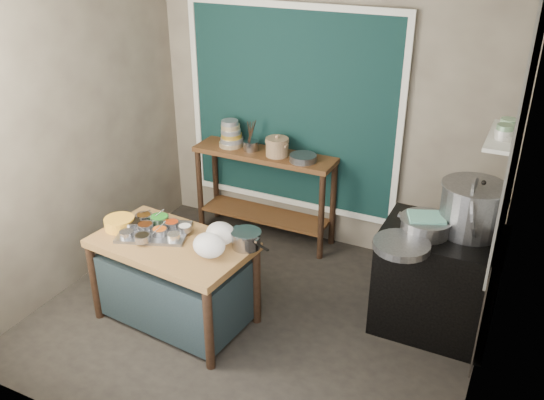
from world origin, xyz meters
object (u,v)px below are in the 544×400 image
at_px(stove_block, 437,282).
at_px(utensil_cup, 251,145).
at_px(yellow_basin, 120,223).
at_px(stock_pot, 472,209).
at_px(steamer, 425,226).
at_px(ceramic_crock, 277,148).
at_px(prep_table, 175,281).
at_px(back_counter, 265,195).
at_px(saucepan, 246,239).
at_px(condiment_tray, 154,232).

distance_m(stove_block, utensil_cup, 2.24).
xyz_separation_m(stove_block, yellow_basin, (-2.43, -0.85, 0.37)).
xyz_separation_m(yellow_basin, stock_pot, (2.59, 0.95, 0.28)).
bearing_deg(stock_pot, yellow_basin, -159.92).
bearing_deg(steamer, ceramic_crock, 154.38).
height_order(prep_table, stock_pot, stock_pot).
height_order(back_counter, ceramic_crock, ceramic_crock).
xyz_separation_m(prep_table, ceramic_crock, (0.18, 1.55, 0.65)).
bearing_deg(stove_block, steamer, -150.69).
height_order(stove_block, saucepan, saucepan).
xyz_separation_m(saucepan, steamer, (1.23, 0.58, 0.13)).
bearing_deg(back_counter, prep_table, -91.08).
xyz_separation_m(back_counter, saucepan, (0.54, -1.39, 0.34)).
relative_size(stove_block, condiment_tray, 1.65).
bearing_deg(prep_table, stove_block, 29.27).
height_order(condiment_tray, ceramic_crock, ceramic_crock).
distance_m(prep_table, back_counter, 1.58).
relative_size(condiment_tray, steamer, 1.38).
relative_size(back_counter, condiment_tray, 2.66).
xyz_separation_m(stove_block, ceramic_crock, (-1.75, 0.70, 0.60)).
height_order(back_counter, yellow_basin, back_counter).
bearing_deg(prep_table, steamer, 28.84).
xyz_separation_m(saucepan, stock_pot, (1.52, 0.75, 0.26)).
bearing_deg(ceramic_crock, yellow_basin, -113.75).
bearing_deg(utensil_cup, saucepan, -63.66).
relative_size(back_counter, utensil_cup, 9.26).
bearing_deg(ceramic_crock, steamer, -25.62).
bearing_deg(utensil_cup, yellow_basin, -103.75).
distance_m(condiment_tray, yellow_basin, 0.31).
distance_m(utensil_cup, steamer, 2.07).
distance_m(prep_table, condiment_tray, 0.44).
bearing_deg(condiment_tray, saucepan, 10.29).
bearing_deg(condiment_tray, ceramic_crock, 75.66).
bearing_deg(ceramic_crock, condiment_tray, -104.34).
bearing_deg(steamer, condiment_tray, -160.15).
distance_m(stove_block, stock_pot, 0.68).
xyz_separation_m(prep_table, saucepan, (0.57, 0.19, 0.44)).
relative_size(stove_block, ceramic_crock, 3.80).
relative_size(condiment_tray, yellow_basin, 2.23).
height_order(condiment_tray, steamer, steamer).
xyz_separation_m(stove_block, utensil_cup, (-2.05, 0.72, 0.57)).
distance_m(stove_block, steamer, 0.54).
bearing_deg(yellow_basin, ceramic_crock, 66.25).
bearing_deg(ceramic_crock, saucepan, -74.16).
bearing_deg(saucepan, condiment_tray, -147.89).
distance_m(back_counter, saucepan, 1.53).
relative_size(yellow_basin, utensil_cup, 1.56).
relative_size(yellow_basin, stock_pot, 0.49).
bearing_deg(stock_pot, stove_block, -149.30).
bearing_deg(saucepan, stock_pot, 48.09).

